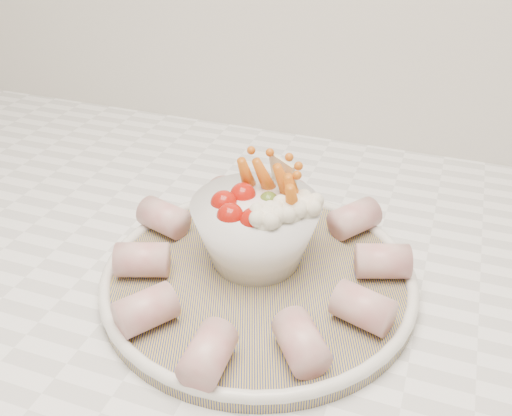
% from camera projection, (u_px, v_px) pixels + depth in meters
% --- Properties ---
extents(serving_platter, '(0.41, 0.41, 0.02)m').
position_uv_depth(serving_platter, '(259.00, 277.00, 0.58)').
color(serving_platter, navy).
rests_on(serving_platter, kitchen_counter).
extents(veggie_bowl, '(0.13, 0.13, 0.11)m').
position_uv_depth(veggie_bowl, '(258.00, 227.00, 0.58)').
color(veggie_bowl, white).
rests_on(veggie_bowl, serving_platter).
extents(cured_meat_rolls, '(0.31, 0.30, 0.04)m').
position_uv_depth(cured_meat_rolls, '(258.00, 260.00, 0.57)').
color(cured_meat_rolls, '#B65355').
rests_on(cured_meat_rolls, serving_platter).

